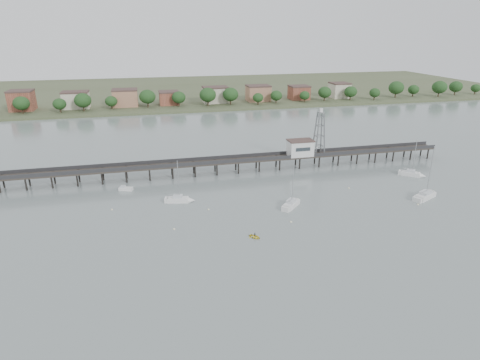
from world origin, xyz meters
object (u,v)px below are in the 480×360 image
object	(u,v)px
pier	(227,161)
white_tender	(125,189)
sailboat_b	(182,200)
yellow_dinghy	(255,238)
sailboat_e	(414,174)
lattice_tower	(319,134)
sailboat_d	(428,195)
sailboat_c	(293,203)

from	to	relation	value
pier	white_tender	xyz separation A→B (m)	(-31.43, -8.28, -3.33)
sailboat_b	yellow_dinghy	size ratio (longest dim) A/B	4.47
sailboat_b	sailboat_e	world-z (taller)	sailboat_e
lattice_tower	sailboat_d	bearing A→B (deg)	-59.85
sailboat_d	white_tender	xyz separation A→B (m)	(-81.75, 24.13, -0.17)
sailboat_e	sailboat_d	xyz separation A→B (m)	(-6.61, -15.41, -0.02)
sailboat_c	sailboat_b	bearing A→B (deg)	117.79
sailboat_c	pier	bearing A→B (deg)	67.33
white_tender	yellow_dinghy	xyz separation A→B (m)	(28.97, -35.53, -0.46)
lattice_tower	sailboat_d	size ratio (longest dim) A/B	0.99
pier	sailboat_c	distance (m)	31.72
lattice_tower	sailboat_d	world-z (taller)	lattice_tower
sailboat_d	sailboat_e	bearing A→B (deg)	40.87
sailboat_c	sailboat_d	bearing A→B (deg)	-49.87
white_tender	yellow_dinghy	distance (m)	45.84
sailboat_d	white_tender	distance (m)	85.24
pier	sailboat_d	distance (m)	59.94
sailboat_b	white_tender	world-z (taller)	sailboat_b
sailboat_e	white_tender	bearing A→B (deg)	-146.01
sailboat_c	sailboat_d	world-z (taller)	sailboat_d
sailboat_e	sailboat_c	xyz separation A→B (m)	(-44.92, -12.18, -0.01)
pier	white_tender	bearing A→B (deg)	-165.24
sailboat_b	white_tender	xyz separation A→B (m)	(-15.08, 12.15, -0.18)
sailboat_e	yellow_dinghy	world-z (taller)	sailboat_e
pier	lattice_tower	distance (m)	32.34
lattice_tower	yellow_dinghy	distance (m)	56.53
sailboat_d	yellow_dinghy	distance (m)	54.00
lattice_tower	sailboat_e	xyz separation A→B (m)	(25.44, -17.00, -10.45)
pier	sailboat_e	xyz separation A→B (m)	(56.94, -17.00, -3.15)
sailboat_b	sailboat_d	size ratio (longest dim) A/B	0.78
sailboat_e	white_tender	size ratio (longest dim) A/B	2.97
lattice_tower	yellow_dinghy	bearing A→B (deg)	-127.78
sailboat_c	white_tender	xyz separation A→B (m)	(-43.44, 20.91, -0.18)
pier	sailboat_e	distance (m)	59.50
lattice_tower	sailboat_b	size ratio (longest dim) A/B	1.26
lattice_tower	white_tender	world-z (taller)	lattice_tower
pier	yellow_dinghy	distance (m)	44.04
sailboat_d	pier	bearing A→B (deg)	121.30
sailboat_d	lattice_tower	bearing A→B (deg)	94.23
sailboat_b	sailboat_c	distance (m)	29.69
white_tender	sailboat_b	bearing A→B (deg)	-18.60
sailboat_e	sailboat_c	size ratio (longest dim) A/B	0.93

